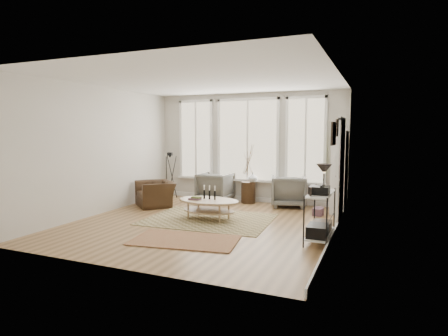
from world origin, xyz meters
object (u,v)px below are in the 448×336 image
at_px(coffee_table, 208,204).
at_px(armchair_right, 288,191).
at_px(side_table, 248,174).
at_px(bookcase, 339,172).
at_px(accent_chair, 155,194).
at_px(low_shelf, 320,211).
at_px(armchair_left, 216,187).

height_order(coffee_table, armchair_right, armchair_right).
xyz_separation_m(coffee_table, side_table, (0.19, 2.10, 0.42)).
bearing_deg(bookcase, side_table, 174.45).
bearing_deg(bookcase, armchair_right, 171.36).
height_order(coffee_table, accent_chair, accent_chair).
relative_size(low_shelf, armchair_left, 1.52).
bearing_deg(armchair_right, bookcase, 156.32).
distance_m(coffee_table, accent_chair, 2.02).
bearing_deg(armchair_right, coffee_table, 43.47).
xyz_separation_m(bookcase, side_table, (-2.31, 0.22, -0.20)).
distance_m(bookcase, side_table, 2.33).
xyz_separation_m(low_shelf, armchair_right, (-1.18, 2.71, -0.12)).
xyz_separation_m(bookcase, low_shelf, (-0.06, -2.52, -0.44)).
distance_m(coffee_table, armchair_left, 2.11).
bearing_deg(coffee_table, low_shelf, -14.74).
relative_size(bookcase, accent_chair, 2.14).
height_order(coffee_table, side_table, side_table).
relative_size(low_shelf, side_table, 0.83).
distance_m(bookcase, armchair_right, 1.37).
relative_size(armchair_left, armchair_right, 1.00).
bearing_deg(armchair_left, coffee_table, 110.84).
relative_size(coffee_table, armchair_right, 1.64).
bearing_deg(bookcase, low_shelf, -91.28).
height_order(low_shelf, accent_chair, low_shelf).
bearing_deg(armchair_left, armchair_right, -176.45).
height_order(bookcase, coffee_table, bookcase).
xyz_separation_m(bookcase, accent_chair, (-4.35, -1.07, -0.64)).
bearing_deg(coffee_table, armchair_left, 109.69).
distance_m(low_shelf, side_table, 3.56).
bearing_deg(side_table, armchair_left, -172.38).
xyz_separation_m(armchair_right, accent_chair, (-3.12, -1.26, -0.08)).
bearing_deg(armchair_right, low_shelf, 98.48).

